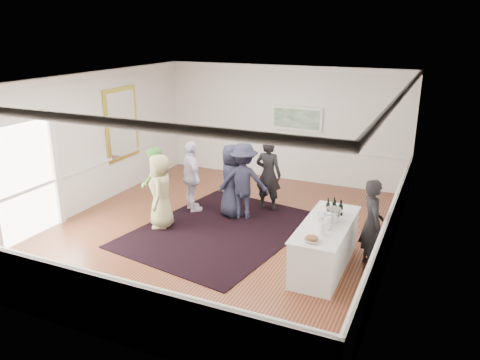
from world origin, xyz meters
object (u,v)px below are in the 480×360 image
at_px(guest_lilac, 192,177).
at_px(guest_dark_a, 243,181).
at_px(guest_navy, 231,181).
at_px(ice_bucket, 333,215).
at_px(guest_tan, 161,191).
at_px(guest_green, 155,184).
at_px(serving_table, 325,245).
at_px(nut_bowl, 312,239).
at_px(bartender, 372,224).
at_px(guest_dark_b, 268,175).

relative_size(guest_lilac, guest_dark_a, 0.96).
height_order(guest_navy, ice_bucket, guest_navy).
bearing_deg(guest_tan, guest_navy, 111.04).
bearing_deg(guest_navy, guest_green, 73.95).
height_order(serving_table, guest_lilac, guest_lilac).
height_order(guest_lilac, nut_bowl, guest_lilac).
bearing_deg(guest_green, ice_bucket, 49.52).
bearing_deg(guest_navy, guest_tan, 90.54).
distance_m(guest_green, guest_lilac, 0.91).
height_order(guest_tan, ice_bucket, guest_tan).
xyz_separation_m(serving_table, guest_navy, (-2.60, 1.54, 0.41)).
relative_size(guest_dark_a, nut_bowl, 6.44).
distance_m(guest_lilac, guest_navy, 0.97).
xyz_separation_m(bartender, guest_tan, (-4.44, -0.06, -0.02)).
distance_m(guest_dark_b, nut_bowl, 3.63).
xyz_separation_m(guest_tan, guest_dark_a, (1.42, 1.19, 0.06)).
distance_m(guest_lilac, guest_dark_a, 1.28).
bearing_deg(guest_lilac, guest_dark_a, -133.71).
bearing_deg(bartender, guest_navy, 44.55).
bearing_deg(ice_bucket, bartender, 19.68).
bearing_deg(guest_navy, guest_dark_a, -140.66).
xyz_separation_m(serving_table, guest_tan, (-3.71, 0.32, 0.38)).
bearing_deg(guest_navy, ice_bucket, -164.24).
relative_size(serving_table, guest_dark_b, 1.24).
bearing_deg(guest_dark_a, bartender, 142.87).
bearing_deg(bartender, guest_dark_b, 29.04).
bearing_deg(guest_dark_b, serving_table, 131.98).
bearing_deg(guest_green, nut_bowl, 36.41).
xyz_separation_m(guest_green, guest_dark_a, (1.78, 0.86, 0.05)).
height_order(bartender, nut_bowl, bartender).
height_order(guest_green, guest_lilac, guest_lilac).
height_order(bartender, guest_dark_a, guest_dark_a).
bearing_deg(bartender, guest_tan, 64.43).
height_order(serving_table, ice_bucket, ice_bucket).
xyz_separation_m(guest_tan, guest_navy, (1.12, 1.21, 0.03)).
distance_m(guest_tan, nut_bowl, 3.85).
bearing_deg(guest_dark_b, guest_dark_a, 67.23).
distance_m(serving_table, guest_navy, 3.04).
height_order(guest_green, guest_navy, guest_navy).
height_order(guest_tan, nut_bowl, guest_tan).
distance_m(guest_lilac, ice_bucket, 3.86).
bearing_deg(guest_green, guest_tan, 14.04).
height_order(guest_tan, guest_green, guest_green).
xyz_separation_m(guest_dark_a, guest_navy, (-0.30, 0.02, -0.03)).
bearing_deg(guest_green, guest_navy, 87.25).
distance_m(guest_tan, guest_green, 0.49).
bearing_deg(guest_green, guest_dark_a, 82.22).
relative_size(guest_navy, nut_bowl, 6.21).
distance_m(guest_green, guest_dark_b, 2.64).
relative_size(guest_tan, guest_green, 0.98).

